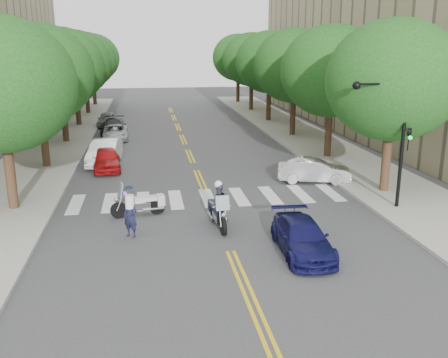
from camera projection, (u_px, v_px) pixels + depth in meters
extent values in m
plane|color=#38383A|center=(230.00, 252.00, 17.94)|extent=(140.00, 140.00, 0.00)
cube|color=#9E9991|center=(57.00, 142.00, 37.46)|extent=(5.00, 60.00, 0.15)
cube|color=#9E9991|center=(300.00, 135.00, 40.31)|extent=(5.00, 60.00, 0.15)
cylinder|color=#382316|center=(10.00, 175.00, 21.90)|extent=(0.44, 0.44, 3.32)
ellipsoid|color=#194714|center=(0.00, 85.00, 20.87)|extent=(6.40, 6.40, 5.76)
cylinder|color=#382316|center=(45.00, 141.00, 29.52)|extent=(0.44, 0.44, 3.32)
ellipsoid|color=#194714|center=(38.00, 74.00, 28.50)|extent=(6.40, 6.40, 5.76)
cylinder|color=#382316|center=(65.00, 121.00, 37.15)|extent=(0.44, 0.44, 3.32)
ellipsoid|color=#194714|center=(60.00, 67.00, 36.12)|extent=(6.40, 6.40, 5.76)
cylinder|color=#382316|center=(78.00, 108.00, 44.77)|extent=(0.44, 0.44, 3.32)
ellipsoid|color=#194714|center=(75.00, 63.00, 43.75)|extent=(6.40, 6.40, 5.76)
cylinder|color=#382316|center=(87.00, 98.00, 52.40)|extent=(0.44, 0.44, 3.32)
ellipsoid|color=#194714|center=(85.00, 60.00, 51.37)|extent=(6.40, 6.40, 5.76)
cylinder|color=#382316|center=(94.00, 91.00, 60.02)|extent=(0.44, 0.44, 3.32)
ellipsoid|color=#194714|center=(92.00, 58.00, 59.00)|extent=(6.40, 6.40, 5.76)
cylinder|color=#382316|center=(386.00, 161.00, 24.54)|extent=(0.44, 0.44, 3.32)
ellipsoid|color=#194714|center=(393.00, 80.00, 23.52)|extent=(6.40, 6.40, 5.76)
cylinder|color=#382316|center=(328.00, 133.00, 32.16)|extent=(0.44, 0.44, 3.32)
ellipsoid|color=#194714|center=(332.00, 71.00, 31.14)|extent=(6.40, 6.40, 5.76)
cylinder|color=#382316|center=(293.00, 116.00, 39.79)|extent=(0.44, 0.44, 3.32)
ellipsoid|color=#194714|center=(295.00, 66.00, 38.77)|extent=(6.40, 6.40, 5.76)
cylinder|color=#382316|center=(269.00, 104.00, 47.42)|extent=(0.44, 0.44, 3.32)
ellipsoid|color=#194714|center=(270.00, 62.00, 46.39)|extent=(6.40, 6.40, 5.76)
cylinder|color=#382316|center=(251.00, 96.00, 55.04)|extent=(0.44, 0.44, 3.32)
ellipsoid|color=#194714|center=(252.00, 59.00, 54.02)|extent=(6.40, 6.40, 5.76)
cylinder|color=#382316|center=(238.00, 89.00, 62.67)|extent=(0.44, 0.44, 3.32)
ellipsoid|color=#194714|center=(238.00, 57.00, 61.64)|extent=(6.40, 6.40, 5.76)
cylinder|color=black|center=(402.00, 144.00, 21.72)|extent=(0.16, 0.16, 6.00)
cylinder|color=black|center=(382.00, 84.00, 20.85)|extent=(2.40, 0.10, 0.10)
sphere|color=black|center=(357.00, 85.00, 20.70)|extent=(0.36, 0.36, 0.36)
imported|color=black|center=(408.00, 139.00, 21.70)|extent=(0.16, 0.20, 1.00)
sphere|color=#0CCC26|center=(410.00, 138.00, 21.53)|extent=(0.18, 0.18, 0.18)
cylinder|color=black|center=(223.00, 226.00, 19.37)|extent=(0.20, 0.73, 0.72)
cylinder|color=black|center=(215.00, 213.00, 20.97)|extent=(0.24, 0.73, 0.72)
cube|color=silver|center=(219.00, 216.00, 20.19)|extent=(0.40, 0.97, 0.34)
cube|color=black|center=(219.00, 211.00, 20.02)|extent=(0.43, 0.77, 0.23)
cube|color=black|center=(216.00, 206.00, 20.56)|extent=(0.46, 0.61, 0.17)
cube|color=black|center=(214.00, 205.00, 21.05)|extent=(0.49, 0.35, 0.48)
cube|color=#8C99A5|center=(223.00, 203.00, 19.26)|extent=(0.54, 0.20, 0.58)
cube|color=red|center=(225.00, 206.00, 19.51)|extent=(0.11, 0.11, 0.08)
cube|color=#0C26E5|center=(218.00, 207.00, 19.45)|extent=(0.11, 0.11, 0.08)
imported|color=#474C56|center=(218.00, 203.00, 20.04)|extent=(0.85, 0.68, 1.67)
sphere|color=silver|center=(218.00, 184.00, 19.84)|extent=(0.32, 0.32, 0.32)
cylinder|color=black|center=(119.00, 210.00, 21.27)|extent=(0.72, 0.28, 0.71)
cylinder|color=black|center=(157.00, 206.00, 21.81)|extent=(0.73, 0.32, 0.71)
cube|color=silver|center=(139.00, 206.00, 21.52)|extent=(0.98, 0.50, 0.33)
cube|color=silver|center=(137.00, 200.00, 21.42)|extent=(0.79, 0.51, 0.23)
cube|color=silver|center=(150.00, 198.00, 21.60)|extent=(0.64, 0.52, 0.17)
cube|color=silver|center=(160.00, 200.00, 21.79)|extent=(0.39, 0.51, 0.47)
cube|color=#8C99A5|center=(121.00, 190.00, 21.07)|extent=(0.25, 0.54, 0.57)
cube|color=red|center=(126.00, 195.00, 21.07)|extent=(0.12, 0.12, 0.08)
cube|color=#0C26E5|center=(125.00, 193.00, 21.29)|extent=(0.12, 0.12, 0.08)
imported|color=#161833|center=(131.00, 217.00, 19.10)|extent=(0.71, 0.64, 1.62)
imported|color=silver|center=(314.00, 171.00, 26.77)|extent=(4.10, 2.27, 1.28)
imported|color=#101045|center=(302.00, 237.00, 17.68)|extent=(1.78, 4.12, 1.18)
imported|color=#A81113|center=(107.00, 159.00, 29.37)|extent=(1.84, 3.97, 1.32)
imported|color=white|center=(105.00, 152.00, 30.75)|extent=(2.04, 4.73, 1.52)
imported|color=#9B9DA3|center=(115.00, 132.00, 38.62)|extent=(2.12, 4.25, 1.16)
imported|color=black|center=(114.00, 127.00, 40.67)|extent=(1.90, 4.58, 1.32)
imported|color=gray|center=(107.00, 119.00, 44.94)|extent=(1.71, 3.79, 1.26)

